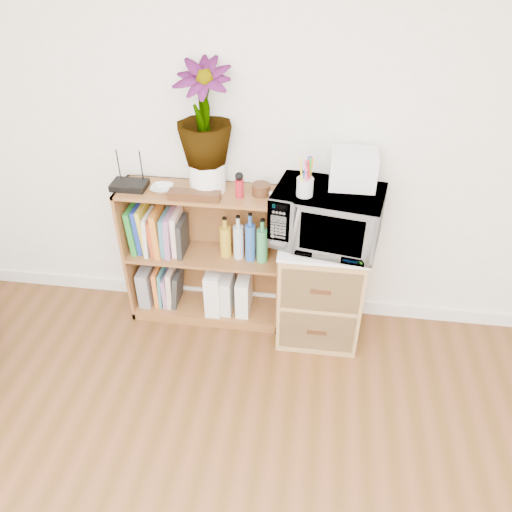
# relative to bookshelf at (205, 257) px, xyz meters

# --- Properties ---
(skirting_board) EXTENTS (4.00, 0.02, 0.10)m
(skirting_board) POSITION_rel_bookshelf_xyz_m (0.35, 0.14, -0.42)
(skirting_board) COLOR white
(skirting_board) RESTS_ON ground
(bookshelf) EXTENTS (1.00, 0.30, 0.95)m
(bookshelf) POSITION_rel_bookshelf_xyz_m (0.00, 0.00, 0.00)
(bookshelf) COLOR brown
(bookshelf) RESTS_ON ground
(wicker_unit) EXTENTS (0.50, 0.45, 0.70)m
(wicker_unit) POSITION_rel_bookshelf_xyz_m (0.75, -0.08, -0.12)
(wicker_unit) COLOR #9E7542
(wicker_unit) RESTS_ON ground
(microwave) EXTENTS (0.66, 0.50, 0.33)m
(microwave) POSITION_rel_bookshelf_xyz_m (0.75, -0.08, 0.41)
(microwave) COLOR white
(microwave) RESTS_ON wicker_unit
(pen_cup) EXTENTS (0.09, 0.09, 0.10)m
(pen_cup) POSITION_rel_bookshelf_xyz_m (0.62, -0.15, 0.62)
(pen_cup) COLOR silver
(pen_cup) RESTS_ON microwave
(small_appliance) EXTENTS (0.25, 0.21, 0.20)m
(small_appliance) POSITION_rel_bookshelf_xyz_m (0.87, 0.00, 0.67)
(small_appliance) COLOR white
(small_appliance) RESTS_ON microwave
(router) EXTENTS (0.21, 0.14, 0.04)m
(router) POSITION_rel_bookshelf_xyz_m (-0.42, -0.02, 0.49)
(router) COLOR black
(router) RESTS_ON bookshelf
(white_bowl) EXTENTS (0.13, 0.13, 0.03)m
(white_bowl) POSITION_rel_bookshelf_xyz_m (-0.22, -0.03, 0.49)
(white_bowl) COLOR silver
(white_bowl) RESTS_ON bookshelf
(plant_pot) EXTENTS (0.21, 0.21, 0.18)m
(plant_pot) POSITION_rel_bookshelf_xyz_m (0.04, 0.02, 0.56)
(plant_pot) COLOR white
(plant_pot) RESTS_ON bookshelf
(potted_plant) EXTENTS (0.31, 0.31, 0.56)m
(potted_plant) POSITION_rel_bookshelf_xyz_m (0.04, 0.02, 0.93)
(potted_plant) COLOR #387D32
(potted_plant) RESTS_ON plant_pot
(trinket_box) EXTENTS (0.30, 0.07, 0.05)m
(trinket_box) POSITION_rel_bookshelf_xyz_m (-0.01, -0.10, 0.50)
(trinket_box) COLOR #38210F
(trinket_box) RESTS_ON bookshelf
(kokeshi_doll) EXTENTS (0.05, 0.05, 0.11)m
(kokeshi_doll) POSITION_rel_bookshelf_xyz_m (0.24, -0.04, 0.53)
(kokeshi_doll) COLOR maroon
(kokeshi_doll) RESTS_ON bookshelf
(wooden_bowl) EXTENTS (0.11, 0.11, 0.06)m
(wooden_bowl) POSITION_rel_bookshelf_xyz_m (0.36, 0.01, 0.51)
(wooden_bowl) COLOR #3D2210
(wooden_bowl) RESTS_ON bookshelf
(paint_jars) EXTENTS (0.11, 0.04, 0.06)m
(paint_jars) POSITION_rel_bookshelf_xyz_m (0.47, -0.09, 0.50)
(paint_jars) COLOR pink
(paint_jars) RESTS_ON bookshelf
(file_box) EXTENTS (0.08, 0.21, 0.27)m
(file_box) POSITION_rel_bookshelf_xyz_m (-0.42, 0.00, -0.27)
(file_box) COLOR gray
(file_box) RESTS_ON bookshelf
(magazine_holder_left) EXTENTS (0.10, 0.25, 0.32)m
(magazine_holder_left) POSITION_rel_bookshelf_xyz_m (0.06, -0.01, -0.25)
(magazine_holder_left) COLOR white
(magazine_holder_left) RESTS_ON bookshelf
(magazine_holder_mid) EXTENTS (0.08, 0.21, 0.27)m
(magazine_holder_mid) POSITION_rel_bookshelf_xyz_m (0.14, -0.01, -0.27)
(magazine_holder_mid) COLOR silver
(magazine_holder_mid) RESTS_ON bookshelf
(magazine_holder_right) EXTENTS (0.09, 0.22, 0.27)m
(magazine_holder_right) POSITION_rel_bookshelf_xyz_m (0.25, -0.01, -0.27)
(magazine_holder_right) COLOR white
(magazine_holder_right) RESTS_ON bookshelf
(cookbooks) EXTENTS (0.35, 0.20, 0.31)m
(cookbooks) POSITION_rel_bookshelf_xyz_m (-0.29, 0.00, 0.17)
(cookbooks) COLOR #227F2B
(cookbooks) RESTS_ON bookshelf
(liquor_bottles) EXTENTS (0.31, 0.07, 0.32)m
(liquor_bottles) POSITION_rel_bookshelf_xyz_m (0.26, 0.00, 0.17)
(liquor_bottles) COLOR #B89222
(liquor_bottles) RESTS_ON bookshelf
(lower_books) EXTENTS (0.18, 0.19, 0.29)m
(lower_books) POSITION_rel_bookshelf_xyz_m (-0.27, 0.00, -0.27)
(lower_books) COLOR orange
(lower_books) RESTS_ON bookshelf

